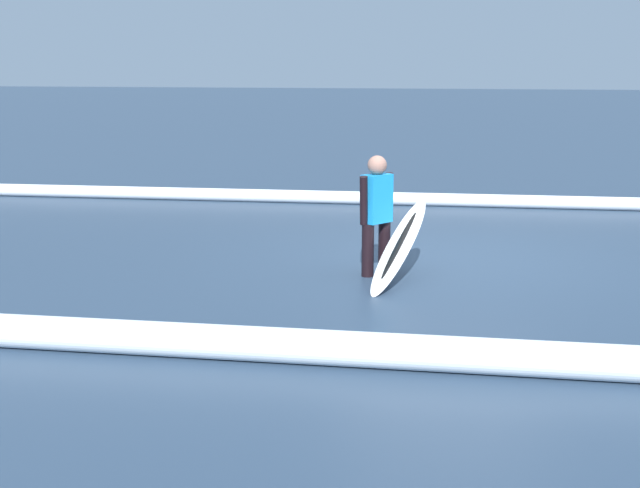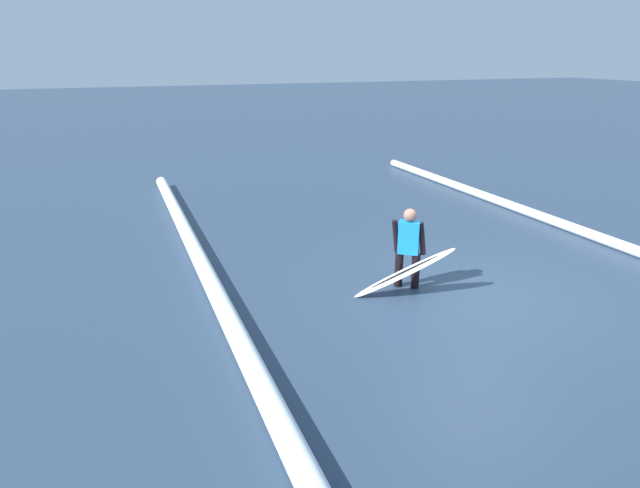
{
  "view_description": "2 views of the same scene",
  "coord_description": "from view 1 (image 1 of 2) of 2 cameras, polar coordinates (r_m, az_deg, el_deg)",
  "views": [
    {
      "loc": [
        -0.16,
        10.85,
        2.46
      ],
      "look_at": [
        1.16,
        2.82,
        0.73
      ],
      "focal_mm": 49.64,
      "sensor_mm": 36.0,
      "label": 1
    },
    {
      "loc": [
        -6.78,
        5.42,
        3.8
      ],
      "look_at": [
        1.26,
        2.37,
        0.8
      ],
      "focal_mm": 31.25,
      "sensor_mm": 36.0,
      "label": 2
    }
  ],
  "objects": [
    {
      "name": "wave_crest_foreground",
      "position": [
        14.99,
        10.28,
        2.77
      ],
      "size": [
        21.28,
        0.62,
        0.22
      ],
      "primitive_type": "cylinder",
      "rotation": [
        0.0,
        1.57,
        0.02
      ],
      "color": "silver",
      "rests_on": "ground_plane"
    },
    {
      "name": "surfboard",
      "position": [
        9.91,
        5.15,
        -0.09
      ],
      "size": [
        0.7,
        1.67,
        0.82
      ],
      "color": "white",
      "rests_on": "ground_plane"
    },
    {
      "name": "surfer",
      "position": [
        10.07,
        3.67,
        2.27
      ],
      "size": [
        0.36,
        0.51,
        1.37
      ],
      "rotation": [
        0.0,
        0.0,
        0.93
      ],
      "color": "black",
      "rests_on": "ground_plane"
    },
    {
      "name": "ground_plane",
      "position": [
        11.13,
        8.29,
        -0.91
      ],
      "size": [
        120.0,
        120.0,
        0.0
      ],
      "primitive_type": "plane",
      "color": "#2B3D53"
    }
  ]
}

